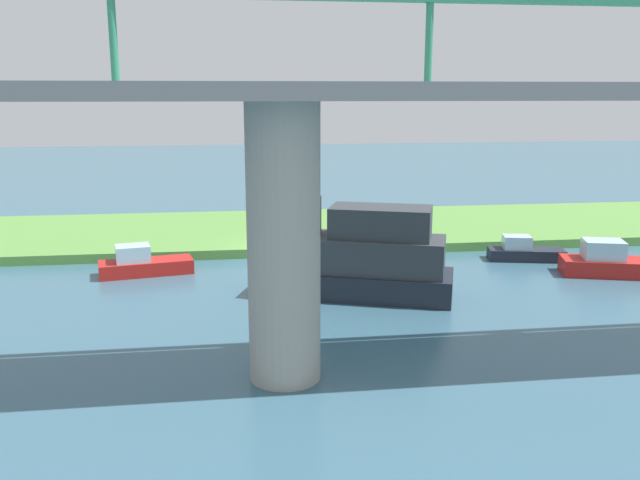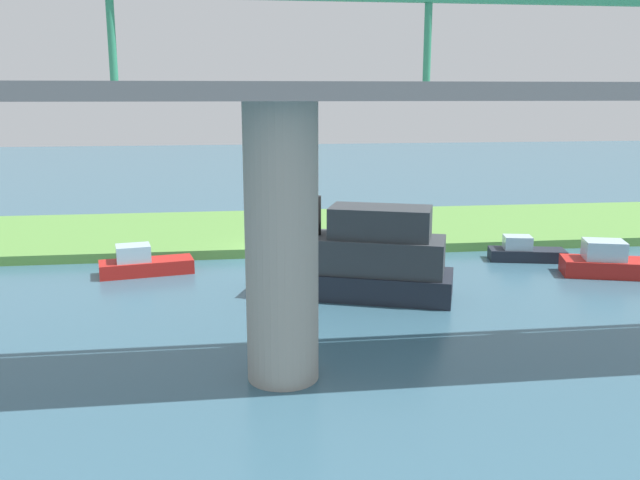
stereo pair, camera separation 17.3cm
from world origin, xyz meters
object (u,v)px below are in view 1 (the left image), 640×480
at_px(motorboat_red, 143,264).
at_px(mooring_post, 357,232).
at_px(bridge_pylon, 284,245).
at_px(skiff_small, 361,260).
at_px(person_on_bank, 300,227).
at_px(riverboat_paddlewheel, 383,256).
at_px(pontoon_yellow, 613,263).
at_px(houseboat_blue, 524,251).

bearing_deg(motorboat_red, mooring_post, -161.74).
relative_size(bridge_pylon, skiff_small, 0.95).
distance_m(person_on_bank, riverboat_paddlewheel, 5.83).
xyz_separation_m(pontoon_yellow, riverboat_paddlewheel, (10.52, -3.36, -0.11)).
bearing_deg(mooring_post, houseboat_blue, 157.00).
relative_size(houseboat_blue, motorboat_red, 0.88).
bearing_deg(riverboat_paddlewheel, pontoon_yellow, 162.27).
distance_m(pontoon_yellow, houseboat_blue, 4.55).
height_order(mooring_post, skiff_small, skiff_small).
relative_size(skiff_small, riverboat_paddlewheel, 1.99).
height_order(bridge_pylon, person_on_bank, bridge_pylon).
relative_size(bridge_pylon, pontoon_yellow, 1.55).
bearing_deg(motorboat_red, riverboat_paddlewheel, -179.43).
bearing_deg(mooring_post, skiff_small, 80.19).
relative_size(bridge_pylon, mooring_post, 8.53).
distance_m(bridge_pylon, mooring_post, 17.85).
bearing_deg(mooring_post, person_on_bank, -15.27).
distance_m(pontoon_yellow, riverboat_paddlewheel, 11.05).
xyz_separation_m(person_on_bank, mooring_post, (-3.09, 0.84, -0.21)).
xyz_separation_m(bridge_pylon, mooring_post, (-5.45, -16.69, -3.19)).
bearing_deg(riverboat_paddlewheel, mooring_post, -79.80).
relative_size(bridge_pylon, person_on_bank, 6.02).
bearing_deg(mooring_post, riverboat_paddlewheel, 100.20).
distance_m(houseboat_blue, motorboat_red, 19.40).
height_order(person_on_bank, pontoon_yellow, person_on_bank).
bearing_deg(houseboat_blue, riverboat_paddlewheel, 0.66).
height_order(houseboat_blue, riverboat_paddlewheel, riverboat_paddlewheel).
bearing_deg(bridge_pylon, person_on_bank, -97.67).
height_order(skiff_small, riverboat_paddlewheel, skiff_small).
height_order(skiff_small, motorboat_red, skiff_small).
xyz_separation_m(mooring_post, skiff_small, (1.48, 8.53, 0.60)).
xyz_separation_m(skiff_small, riverboat_paddlewheel, (-2.12, -4.96, -1.09)).
distance_m(mooring_post, riverboat_paddlewheel, 3.66).
bearing_deg(person_on_bank, pontoon_yellow, 151.37).
height_order(houseboat_blue, motorboat_red, motorboat_red).
distance_m(mooring_post, motorboat_red, 11.79).
xyz_separation_m(bridge_pylon, motorboat_red, (5.74, -13.00, -3.66)).
relative_size(bridge_pylon, motorboat_red, 1.82).
xyz_separation_m(bridge_pylon, pontoon_yellow, (-16.62, -9.75, -3.58)).
xyz_separation_m(mooring_post, riverboat_paddlewheel, (-0.64, 3.57, -0.49)).
distance_m(person_on_bank, houseboat_blue, 12.13).
xyz_separation_m(skiff_small, motorboat_red, (9.71, -4.84, -1.06)).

